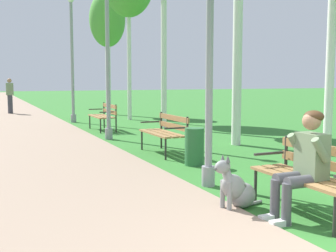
# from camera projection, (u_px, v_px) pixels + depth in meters

# --- Properties ---
(park_bench_near) EXTENTS (0.55, 1.50, 0.85)m
(park_bench_near) POSITION_uv_depth(u_px,v_px,m) (311.00, 172.00, 5.06)
(park_bench_near) COLOR olive
(park_bench_near) RESTS_ON ground
(park_bench_mid) EXTENTS (0.55, 1.50, 0.85)m
(park_bench_mid) POSITION_uv_depth(u_px,v_px,m) (166.00, 130.00, 9.25)
(park_bench_mid) COLOR olive
(park_bench_mid) RESTS_ON ground
(park_bench_far) EXTENTS (0.55, 1.50, 0.85)m
(park_bench_far) POSITION_uv_depth(u_px,v_px,m) (104.00, 114.00, 13.48)
(park_bench_far) COLOR olive
(park_bench_far) RESTS_ON ground
(person_seated_on_near_bench) EXTENTS (0.74, 0.49, 1.25)m
(person_seated_on_near_bench) POSITION_uv_depth(u_px,v_px,m) (304.00, 161.00, 4.87)
(person_seated_on_near_bench) COLOR #4C4C51
(person_seated_on_near_bench) RESTS_ON ground
(dog_grey) EXTENTS (0.83, 0.36, 0.71)m
(dog_grey) POSITION_uv_depth(u_px,v_px,m) (236.00, 189.00, 5.28)
(dog_grey) COLOR gray
(dog_grey) RESTS_ON ground
(lamp_post_near) EXTENTS (0.24, 0.24, 4.37)m
(lamp_post_near) POSITION_uv_depth(u_px,v_px,m) (210.00, 34.00, 6.24)
(lamp_post_near) COLOR gray
(lamp_post_near) RESTS_ON ground
(lamp_post_mid) EXTENTS (0.24, 0.24, 4.73)m
(lamp_post_mid) POSITION_uv_depth(u_px,v_px,m) (108.00, 47.00, 11.27)
(lamp_post_mid) COLOR gray
(lamp_post_mid) RESTS_ON ground
(lamp_post_far) EXTENTS (0.24, 0.24, 4.70)m
(lamp_post_far) POSITION_uv_depth(u_px,v_px,m) (72.00, 57.00, 15.83)
(lamp_post_far) COLOR gray
(lamp_post_far) RESTS_ON ground
(birch_tree_sixth) EXTENTS (1.63, 1.53, 5.54)m
(birch_tree_sixth) POSITION_uv_depth(u_px,v_px,m) (107.00, 21.00, 19.35)
(birch_tree_sixth) COLOR silver
(birch_tree_sixth) RESTS_ON ground
(litter_bin) EXTENTS (0.36, 0.36, 0.70)m
(litter_bin) POSITION_uv_depth(u_px,v_px,m) (194.00, 147.00, 8.01)
(litter_bin) COLOR #2D6638
(litter_bin) RESTS_ON ground
(pedestrian_distant) EXTENTS (0.32, 0.22, 1.65)m
(pedestrian_distant) POSITION_uv_depth(u_px,v_px,m) (10.00, 96.00, 19.74)
(pedestrian_distant) COLOR #383842
(pedestrian_distant) RESTS_ON ground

